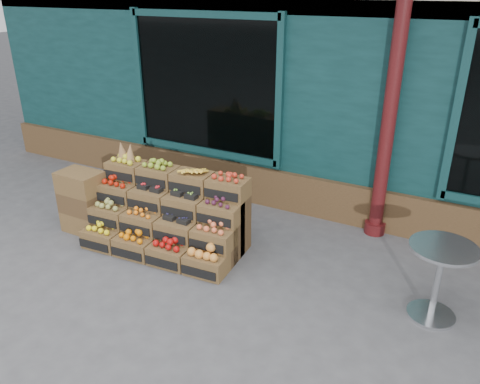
% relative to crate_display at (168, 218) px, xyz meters
% --- Properties ---
extents(ground, '(60.00, 60.00, 0.00)m').
position_rel_crate_display_xyz_m(ground, '(1.13, -0.44, -0.39)').
color(ground, '#48484B').
rests_on(ground, ground).
extents(shop_facade, '(12.00, 6.24, 4.80)m').
position_rel_crate_display_xyz_m(shop_facade, '(1.13, 4.67, 2.01)').
color(shop_facade, '#0E2F30').
rests_on(shop_facade, ground).
extents(crate_display, '(2.09, 1.13, 1.26)m').
position_rel_crate_display_xyz_m(crate_display, '(0.00, 0.00, 0.00)').
color(crate_display, brown).
rests_on(crate_display, ground).
extents(spare_crates, '(0.58, 0.40, 0.87)m').
position_rel_crate_display_xyz_m(spare_crates, '(-1.26, -0.24, 0.05)').
color(spare_crates, brown).
rests_on(spare_crates, ground).
extents(bistro_table, '(0.66, 0.66, 0.84)m').
position_rel_crate_display_xyz_m(bistro_table, '(3.29, 0.08, 0.13)').
color(bistro_table, '#B5B7BC').
rests_on(bistro_table, ground).
extents(shopkeeper, '(0.82, 0.55, 2.20)m').
position_rel_crate_display_xyz_m(shopkeeper, '(-0.13, 2.56, 0.71)').
color(shopkeeper, '#1A5B22').
rests_on(shopkeeper, ground).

